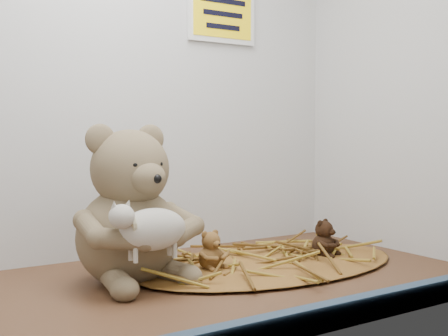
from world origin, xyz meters
TOP-DOWN VIEW (x-y plane):
  - alcove_shell at (0.00, 9.00)cm, footprint 120.40×60.20cm
  - front_rail at (0.00, -28.80)cm, footprint 119.28×2.20cm
  - straw_bed at (26.08, 4.93)cm, footprint 58.74×34.10cm
  - main_teddy at (-2.60, 9.04)cm, footprint 25.78×26.88cm
  - toy_lamb at (-2.60, -1.16)cm, footprint 15.28×9.32cm
  - mini_teddy_tan at (13.03, 6.44)cm, footprint 6.88×7.15cm
  - mini_teddy_brown at (39.14, 3.43)cm, footprint 8.40×8.58cm
  - wall_sign at (30.00, 29.40)cm, footprint 16.00×1.20cm

SIDE VIEW (x-z plane):
  - straw_bed at x=26.08cm, z-range 0.00..1.14cm
  - front_rail at x=0.00cm, z-range 0.00..3.60cm
  - mini_teddy_tan at x=13.03cm, z-range 1.14..8.52cm
  - mini_teddy_brown at x=39.14cm, z-range 1.14..8.90cm
  - toy_lamb at x=-2.60cm, z-range 6.02..15.89cm
  - main_teddy at x=-2.60cm, z-range 0.00..28.46cm
  - alcove_shell at x=0.00cm, z-range -0.20..90.20cm
  - wall_sign at x=30.00cm, z-range 49.50..60.50cm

